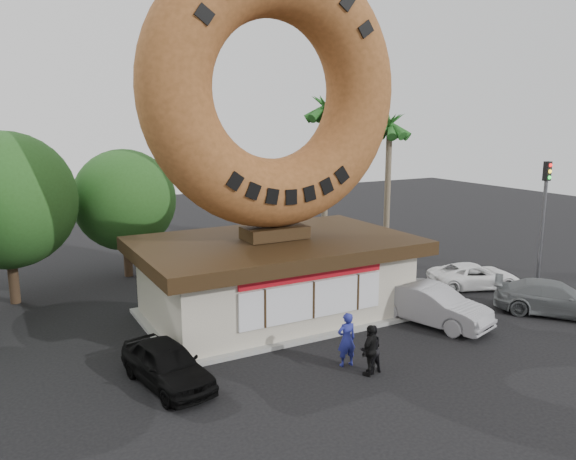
% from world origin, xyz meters
% --- Properties ---
extents(ground, '(90.00, 90.00, 0.00)m').
position_xyz_m(ground, '(0.00, 0.00, 0.00)').
color(ground, black).
rests_on(ground, ground).
extents(donut_shop, '(11.20, 7.20, 3.80)m').
position_xyz_m(donut_shop, '(0.00, 5.98, 1.77)').
color(donut_shop, beige).
rests_on(donut_shop, ground).
extents(giant_donut, '(10.84, 2.76, 10.84)m').
position_xyz_m(giant_donut, '(0.00, 6.00, 9.22)').
color(giant_donut, '#9C5A2D').
rests_on(giant_donut, donut_shop).
extents(tree_west, '(6.00, 6.00, 7.65)m').
position_xyz_m(tree_west, '(-9.50, 13.00, 4.64)').
color(tree_west, '#473321').
rests_on(tree_west, ground).
extents(tree_mid, '(5.20, 5.20, 6.63)m').
position_xyz_m(tree_mid, '(-4.00, 15.00, 4.02)').
color(tree_mid, '#473321').
rests_on(tree_mid, ground).
extents(palm_near, '(2.60, 2.60, 9.75)m').
position_xyz_m(palm_near, '(7.50, 14.00, 8.41)').
color(palm_near, '#726651').
rests_on(palm_near, ground).
extents(palm_far, '(2.60, 2.60, 8.75)m').
position_xyz_m(palm_far, '(11.00, 12.50, 7.48)').
color(palm_far, '#726651').
rests_on(palm_far, ground).
extents(street_lamp, '(2.11, 0.20, 8.00)m').
position_xyz_m(street_lamp, '(-1.86, 16.00, 4.48)').
color(street_lamp, '#59595E').
rests_on(street_lamp, ground).
extents(traffic_signal, '(0.30, 0.38, 6.07)m').
position_xyz_m(traffic_signal, '(14.00, 3.99, 3.87)').
color(traffic_signal, '#59595E').
rests_on(traffic_signal, ground).
extents(person_left, '(0.71, 0.50, 1.85)m').
position_xyz_m(person_left, '(-0.19, 0.48, 0.93)').
color(person_left, navy).
rests_on(person_left, ground).
extents(person_center, '(0.80, 0.63, 1.62)m').
position_xyz_m(person_center, '(0.20, -0.33, 0.81)').
color(person_center, black).
rests_on(person_center, ground).
extents(person_right, '(1.08, 0.78, 1.70)m').
position_xyz_m(person_right, '(0.10, -0.48, 0.85)').
color(person_right, black).
rests_on(person_right, ground).
extents(car_black, '(2.31, 4.24, 1.37)m').
position_xyz_m(car_black, '(-5.84, 2.00, 0.68)').
color(car_black, black).
rests_on(car_black, ground).
extents(car_silver, '(3.02, 5.05, 1.57)m').
position_xyz_m(car_silver, '(5.04, 2.08, 0.79)').
color(car_silver, gray).
rests_on(car_silver, ground).
extents(car_grey, '(4.58, 4.98, 1.40)m').
position_xyz_m(car_grey, '(10.37, 0.41, 0.70)').
color(car_grey, slate).
rests_on(car_grey, ground).
extents(car_white, '(4.77, 3.37, 1.21)m').
position_xyz_m(car_white, '(10.28, 4.75, 0.60)').
color(car_white, white).
rests_on(car_white, ground).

